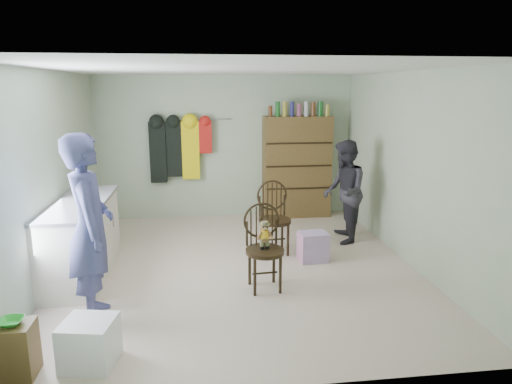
{
  "coord_description": "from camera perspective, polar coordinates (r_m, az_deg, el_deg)",
  "views": [
    {
      "loc": [
        -0.48,
        -5.58,
        2.29
      ],
      "look_at": [
        0.25,
        0.2,
        0.95
      ],
      "focal_mm": 32.0,
      "sensor_mm": 36.0,
      "label": 1
    }
  ],
  "objects": [
    {
      "name": "bowl",
      "position": [
        4.22,
        -28.33,
        -14.11
      ],
      "size": [
        0.19,
        0.19,
        0.05
      ],
      "primitive_type": "imported",
      "color": "green",
      "rests_on": "stool"
    },
    {
      "name": "ground_plane",
      "position": [
        6.05,
        -2.14,
        -9.29
      ],
      "size": [
        5.0,
        5.0,
        0.0
      ],
      "primitive_type": "plane",
      "color": "beige",
      "rests_on": "ground"
    },
    {
      "name": "striped_bag",
      "position": [
        6.23,
        7.13,
        -6.8
      ],
      "size": [
        0.39,
        0.32,
        0.39
      ],
      "primitive_type": "cube",
      "rotation": [
        0.0,
        0.0,
        0.07
      ],
      "color": "pink",
      "rests_on": "ground"
    },
    {
      "name": "person_left",
      "position": [
        4.77,
        -20.03,
        -4.32
      ],
      "size": [
        0.59,
        0.77,
        1.88
      ],
      "primitive_type": "imported",
      "rotation": [
        0.0,
        0.0,
        1.8
      ],
      "color": "#414478",
      "rests_on": "ground"
    },
    {
      "name": "person_right",
      "position": [
        6.92,
        10.94,
        0.03
      ],
      "size": [
        0.71,
        0.84,
        1.54
      ],
      "primitive_type": "imported",
      "rotation": [
        0.0,
        0.0,
        -1.75
      ],
      "color": "#2D2B33",
      "rests_on": "ground"
    },
    {
      "name": "stool",
      "position": [
        4.34,
        -27.96,
        -17.1
      ],
      "size": [
        0.32,
        0.27,
        0.46
      ],
      "primitive_type": "cube",
      "color": "brown",
      "rests_on": "ground"
    },
    {
      "name": "coat_rack",
      "position": [
        8.04,
        -9.67,
        5.34
      ],
      "size": [
        1.42,
        0.12,
        1.09
      ],
      "color": "#99999E",
      "rests_on": "ground"
    },
    {
      "name": "plastic_tub",
      "position": [
        4.27,
        -20.09,
        -17.27
      ],
      "size": [
        0.48,
        0.47,
        0.4
      ],
      "primitive_type": "cube",
      "rotation": [
        0.0,
        0.0,
        -0.19
      ],
      "color": "white",
      "rests_on": "ground"
    },
    {
      "name": "chair_far",
      "position": [
        6.41,
        2.25,
        -2.85
      ],
      "size": [
        0.49,
        0.49,
        1.02
      ],
      "rotation": [
        0.0,
        0.0,
        0.08
      ],
      "color": "black",
      "rests_on": "ground"
    },
    {
      "name": "dresser",
      "position": [
        8.18,
        5.11,
        3.24
      ],
      "size": [
        1.2,
        0.39,
        2.06
      ],
      "color": "brown",
      "rests_on": "ground"
    },
    {
      "name": "room_walls",
      "position": [
        6.17,
        -2.71,
        6.31
      ],
      "size": [
        5.0,
        5.0,
        5.0
      ],
      "color": "#B4C4A4",
      "rests_on": "ground"
    },
    {
      "name": "counter",
      "position": [
        6.05,
        -20.98,
        -5.43
      ],
      "size": [
        0.64,
        1.86,
        0.94
      ],
      "color": "silver",
      "rests_on": "ground"
    },
    {
      "name": "chair_front",
      "position": [
        5.27,
        0.98,
        -6.3
      ],
      "size": [
        0.48,
        0.48,
        0.99
      ],
      "rotation": [
        0.0,
        0.0,
        0.08
      ],
      "color": "black",
      "rests_on": "ground"
    }
  ]
}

